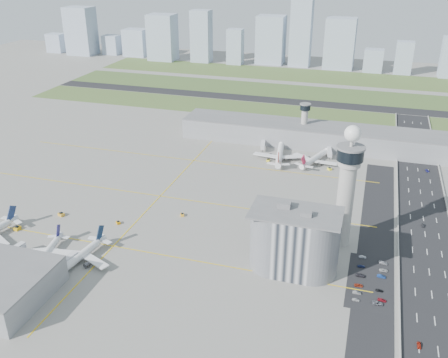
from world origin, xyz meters
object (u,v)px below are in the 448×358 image
(jet_bridge_far_0, at_px, (263,143))
(car_lot_7, at_px, (382,300))
(jet_bridge_near_2, at_px, (56,271))
(tug_5, at_px, (330,169))
(admin_building, at_px, (294,241))
(tug_0, at_px, (17,228))
(car_lot_8, at_px, (379,290))
(tug_3, at_px, (182,215))
(car_lot_1, at_px, (357,293))
(airplane_far_a, at_px, (280,151))
(jet_bridge_near_1, at_px, (2,260))
(airplane_near_b, at_px, (46,249))
(car_lot_6, at_px, (378,303))
(car_hw_0, at_px, (419,345))
(car_hw_2, at_px, (427,171))
(tug_2, at_px, (118,222))
(car_hw_1, at_px, (423,225))
(car_lot_10, at_px, (384,270))
(airplane_far_b, at_px, (315,155))
(jet_bridge_far_1, at_px, (329,150))
(tug_4, at_px, (268,160))
(tug_1, at_px, (61,214))
(control_tower, at_px, (347,182))
(car_lot_5, at_px, (363,257))
(car_lot_11, at_px, (383,263))
(airplane_near_c, at_px, (78,253))
(car_hw_4, at_px, (405,140))
(car_lot_9, at_px, (381,276))
(car_lot_0, at_px, (356,300))
(car_lot_4, at_px, (361,266))
(car_lot_2, at_px, (359,285))

(jet_bridge_far_0, bearing_deg, car_lot_7, 18.80)
(jet_bridge_near_2, height_order, tug_5, jet_bridge_near_2)
(admin_building, height_order, tug_0, admin_building)
(car_lot_7, relative_size, car_lot_8, 1.16)
(tug_3, relative_size, car_lot_1, 0.77)
(airplane_far_a, relative_size, jet_bridge_near_1, 3.26)
(airplane_near_b, bearing_deg, car_lot_6, 83.30)
(car_hw_0, bearing_deg, tug_3, 149.02)
(car_lot_1, xyz_separation_m, car_hw_2, (38.02, 152.11, -0.03))
(tug_2, bearing_deg, airplane_near_b, 20.90)
(car_hw_1, bearing_deg, car_lot_10, -112.89)
(jet_bridge_near_1, relative_size, car_lot_8, 4.32)
(car_lot_8, bearing_deg, airplane_far_b, 22.39)
(car_hw_1, bearing_deg, admin_building, -136.91)
(airplane_far_b, xyz_separation_m, jet_bridge_far_1, (7.45, 19.65, -2.86))
(tug_2, bearing_deg, car_lot_10, 133.43)
(jet_bridge_near_2, height_order, tug_4, jet_bridge_near_2)
(tug_3, height_order, car_lot_7, tug_3)
(jet_bridge_far_1, relative_size, tug_1, 3.82)
(control_tower, relative_size, car_lot_10, 15.86)
(car_lot_5, bearing_deg, tug_5, 6.73)
(tug_4, relative_size, car_lot_1, 0.78)
(car_lot_11, bearing_deg, airplane_near_c, 115.88)
(tug_3, bearing_deg, car_hw_0, -53.80)
(car_lot_7, bearing_deg, car_lot_5, 24.45)
(car_lot_11, xyz_separation_m, car_hw_4, (13.44, 183.27, -0.02))
(tug_4, height_order, car_hw_0, tug_4)
(jet_bridge_near_1, relative_size, tug_1, 3.82)
(tug_1, bearing_deg, jet_bridge_near_1, 22.93)
(airplane_near_b, xyz_separation_m, car_lot_7, (160.29, 13.59, -4.24))
(car_lot_7, distance_m, car_lot_10, 23.25)
(jet_bridge_far_1, xyz_separation_m, tug_3, (-69.68, -121.36, -2.01))
(admin_building, xyz_separation_m, airplane_near_c, (-100.58, -26.58, -9.63))
(car_lot_9, xyz_separation_m, car_hw_2, (27.84, 136.24, -0.06))
(car_lot_10, relative_size, car_hw_1, 1.13)
(car_hw_0, bearing_deg, car_lot_0, 138.14)
(jet_bridge_near_2, xyz_separation_m, car_hw_0, (161.04, 1.76, -2.22))
(jet_bridge_near_1, relative_size, car_lot_4, 3.95)
(car_lot_8, xyz_separation_m, car_hw_1, (21.68, 66.98, 0.04))
(airplane_near_c, relative_size, car_lot_4, 11.42)
(airplane_near_b, height_order, tug_5, airplane_near_b)
(car_lot_0, bearing_deg, car_lot_9, -26.27)
(car_lot_8, bearing_deg, car_lot_10, -2.03)
(car_hw_2, distance_m, car_hw_4, 60.32)
(airplane_near_c, distance_m, car_lot_10, 147.48)
(jet_bridge_far_0, distance_m, car_lot_6, 192.29)
(airplane_far_b, xyz_separation_m, jet_bridge_near_1, (-127.55, -173.35, -2.86))
(car_lot_9, bearing_deg, tug_2, 90.94)
(car_lot_8, bearing_deg, car_lot_2, 86.67)
(jet_bridge_near_1, distance_m, car_lot_4, 173.95)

